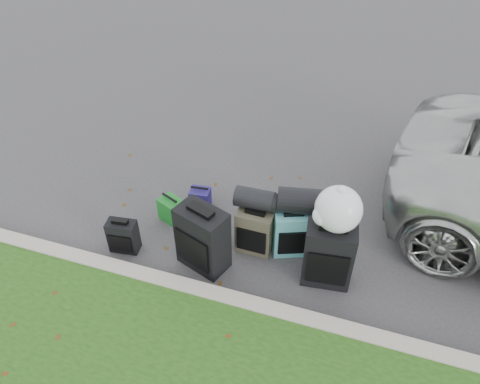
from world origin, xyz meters
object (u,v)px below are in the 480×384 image
(suitcase_large_black_left, at_px, (203,239))
(tote_navy, at_px, (200,198))
(suitcase_olive, at_px, (255,231))
(tote_green, at_px, (171,209))
(suitcase_teal, at_px, (292,233))
(suitcase_large_black_right, at_px, (328,255))
(suitcase_small_black, at_px, (123,236))

(suitcase_large_black_left, distance_m, tote_navy, 1.03)
(suitcase_olive, distance_m, tote_green, 1.18)
(suitcase_teal, bearing_deg, suitcase_large_black_left, -172.44)
(suitcase_large_black_right, relative_size, tote_green, 2.53)
(suitcase_teal, relative_size, suitcase_large_black_right, 0.75)
(suitcase_large_black_left, relative_size, suitcase_teal, 1.36)
(suitcase_olive, relative_size, suitcase_teal, 0.97)
(suitcase_small_black, bearing_deg, suitcase_large_black_right, -0.87)
(tote_green, bearing_deg, suitcase_teal, 20.02)
(suitcase_large_black_left, xyz_separation_m, suitcase_olive, (0.49, 0.41, -0.11))
(suitcase_large_black_left, distance_m, tote_green, 0.92)
(suitcase_large_black_left, height_order, tote_navy, suitcase_large_black_left)
(suitcase_teal, relative_size, tote_navy, 2.15)
(suitcase_teal, height_order, tote_navy, suitcase_teal)
(suitcase_large_black_right, bearing_deg, suitcase_large_black_left, -178.58)
(suitcase_large_black_left, height_order, suitcase_teal, suitcase_large_black_left)
(suitcase_olive, bearing_deg, suitcase_teal, 13.34)
(suitcase_teal, height_order, tote_green, suitcase_teal)
(suitcase_teal, distance_m, tote_navy, 1.38)
(suitcase_small_black, xyz_separation_m, suitcase_large_black_left, (0.98, 0.09, 0.19))
(suitcase_small_black, height_order, suitcase_large_black_right, suitcase_large_black_right)
(suitcase_teal, bearing_deg, suitcase_olive, 171.22)
(suitcase_small_black, xyz_separation_m, tote_green, (0.31, 0.66, -0.06))
(suitcase_olive, distance_m, tote_navy, 1.04)
(suitcase_olive, distance_m, suitcase_large_black_right, 0.92)
(suitcase_large_black_left, bearing_deg, suitcase_teal, 48.23)
(suitcase_large_black_left, xyz_separation_m, tote_navy, (-0.41, 0.91, -0.26))
(tote_green, relative_size, tote_navy, 1.13)
(suitcase_small_black, height_order, tote_green, suitcase_small_black)
(tote_green, bearing_deg, tote_navy, 74.03)
(suitcase_small_black, distance_m, suitcase_large_black_left, 1.00)
(suitcase_olive, height_order, tote_green, suitcase_olive)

